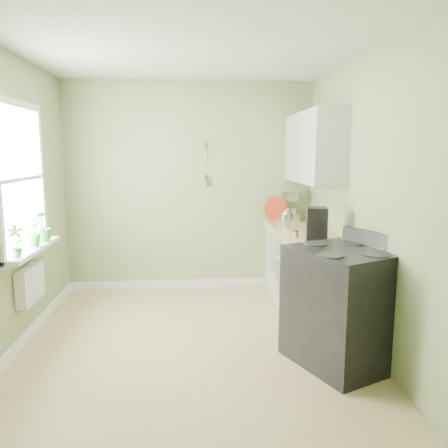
{
  "coord_description": "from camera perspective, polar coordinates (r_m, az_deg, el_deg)",
  "views": [
    {
      "loc": [
        0.01,
        -3.91,
        1.8
      ],
      "look_at": [
        0.35,
        0.55,
        1.06
      ],
      "focal_mm": 35.0,
      "sensor_mm": 36.0,
      "label": 1
    }
  ],
  "objects": [
    {
      "name": "floor",
      "position": [
        4.31,
        -4.23,
        -15.51
      ],
      "size": [
        3.2,
        3.6,
        0.02
      ],
      "primitive_type": "cube",
      "color": "tan",
      "rests_on": "ground"
    },
    {
      "name": "ceiling",
      "position": [
        4.01,
        -4.73,
        22.46
      ],
      "size": [
        3.2,
        3.6,
        0.02
      ],
      "primitive_type": "cube",
      "color": "white",
      "rests_on": "wall_back"
    },
    {
      "name": "wall_back",
      "position": [
        5.74,
        -4.45,
        4.84
      ],
      "size": [
        3.2,
        0.02,
        2.7
      ],
      "primitive_type": "cube",
      "color": "#8E9D6B",
      "rests_on": "floor"
    },
    {
      "name": "wall_left",
      "position": [
        4.25,
        -26.72,
        2.31
      ],
      "size": [
        0.02,
        3.6,
        2.7
      ],
      "primitive_type": "cube",
      "color": "#8E9D6B",
      "rests_on": "floor"
    },
    {
      "name": "wall_right",
      "position": [
        4.25,
        17.84,
        2.85
      ],
      "size": [
        0.02,
        3.6,
        2.7
      ],
      "primitive_type": "cube",
      "color": "#8E9D6B",
      "rests_on": "floor"
    },
    {
      "name": "base_cabinets",
      "position": [
        5.25,
        10.08,
        -5.83
      ],
      "size": [
        0.6,
        1.6,
        0.87
      ],
      "primitive_type": "cube",
      "color": "silver",
      "rests_on": "floor"
    },
    {
      "name": "countertop",
      "position": [
        5.15,
        10.11,
        -0.95
      ],
      "size": [
        0.64,
        1.6,
        0.04
      ],
      "primitive_type": "cube",
      "color": "tan",
      "rests_on": "base_cabinets"
    },
    {
      "name": "upper_cabinets",
      "position": [
        5.2,
        11.6,
        9.73
      ],
      "size": [
        0.35,
        1.4,
        0.8
      ],
      "primitive_type": "cube",
      "color": "silver",
      "rests_on": "wall_right"
    },
    {
      "name": "window",
      "position": [
        4.51,
        -25.16,
        5.31
      ],
      "size": [
        0.06,
        1.14,
        1.44
      ],
      "color": "white",
      "rests_on": "wall_left"
    },
    {
      "name": "window_sill",
      "position": [
        4.57,
        -23.72,
        -3.05
      ],
      "size": [
        0.18,
        1.14,
        0.04
      ],
      "primitive_type": "cube",
      "color": "white",
      "rests_on": "wall_left"
    },
    {
      "name": "radiator",
      "position": [
        4.61,
        -24.01,
        -7.19
      ],
      "size": [
        0.12,
        0.5,
        0.35
      ],
      "primitive_type": "cube",
      "color": "white",
      "rests_on": "wall_left"
    },
    {
      "name": "wall_utensils",
      "position": [
        5.7,
        -2.45,
        6.99
      ],
      "size": [
        0.02,
        0.14,
        0.58
      ],
      "color": "tan",
      "rests_on": "wall_back"
    },
    {
      "name": "stove",
      "position": [
        3.91,
        15.11,
        -10.26
      ],
      "size": [
        1.03,
        1.04,
        1.13
      ],
      "color": "black",
      "rests_on": "floor"
    },
    {
      "name": "stand_mixer",
      "position": [
        5.84,
        8.49,
        2.2
      ],
      "size": [
        0.22,
        0.35,
        0.41
      ],
      "color": "#B2B2B7",
      "rests_on": "countertop"
    },
    {
      "name": "kettle",
      "position": [
        5.25,
        8.09,
        0.67
      ],
      "size": [
        0.2,
        0.12,
        0.21
      ],
      "color": "silver",
      "rests_on": "countertop"
    },
    {
      "name": "coffee_maker",
      "position": [
        4.45,
        11.96,
        -0.2
      ],
      "size": [
        0.24,
        0.26,
        0.35
      ],
      "color": "black",
      "rests_on": "countertop"
    },
    {
      "name": "red_tray",
      "position": [
        5.78,
        6.82,
        2.05
      ],
      "size": [
        0.32,
        0.11,
        0.32
      ],
      "primitive_type": "cylinder",
      "rotation": [
        1.45,
        0.0,
        0.17
      ],
      "color": "#B8321B",
      "rests_on": "countertop"
    },
    {
      "name": "jar",
      "position": [
        4.66,
        9.29,
        -1.26
      ],
      "size": [
        0.07,
        0.07,
        0.08
      ],
      "color": "#C1AF9F",
      "rests_on": "countertop"
    },
    {
      "name": "plant_a",
      "position": [
        4.16,
        -25.57,
        -1.98
      ],
      "size": [
        0.19,
        0.17,
        0.29
      ],
      "primitive_type": "imported",
      "rotation": [
        0.0,
        0.0,
        0.58
      ],
      "color": "#2E7C30",
      "rests_on": "window_sill"
    },
    {
      "name": "plant_b",
      "position": [
        4.56,
        -23.62,
        -1.0
      ],
      "size": [
        0.19,
        0.2,
        0.28
      ],
      "primitive_type": "imported",
      "rotation": [
        0.0,
        0.0,
        2.09
      ],
      "color": "#2E7C30",
      "rests_on": "window_sill"
    },
    {
      "name": "plant_c",
      "position": [
        4.8,
        -22.62,
        -0.23
      ],
      "size": [
        0.24,
        0.24,
        0.32
      ],
      "primitive_type": "imported",
      "rotation": [
        0.0,
        0.0,
        4.18
      ],
      "color": "#2E7C30",
      "rests_on": "window_sill"
    }
  ]
}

